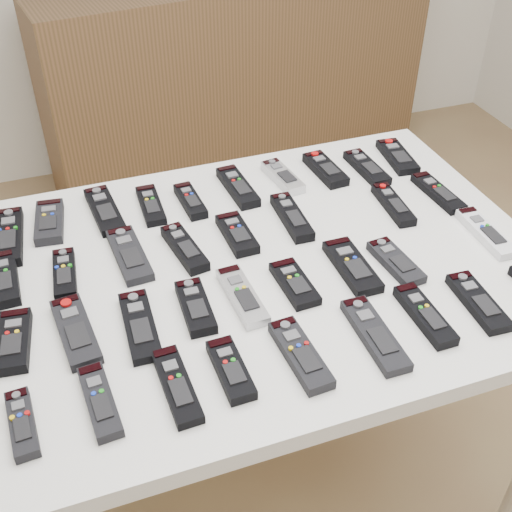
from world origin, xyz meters
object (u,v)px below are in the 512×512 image
object	(u,v)px
remote_21	(196,307)
remote_28	(100,401)
sideboard	(240,79)
remote_23	(295,283)
remote_30	(231,370)
remote_9	(397,157)
remote_4	(190,201)
remote_33	(425,315)
remote_17	(438,193)
remote_5	(238,187)
remote_24	(352,266)
remote_10	(3,279)
remote_18	(14,341)
remote_15	(292,217)
remote_14	(237,234)
remote_22	(242,296)
remote_7	(325,169)
remote_11	(65,274)
remote_20	(140,326)
remote_8	(367,168)
remote_3	(151,205)
remote_34	(478,302)
remote_13	(185,248)
remote_0	(9,237)
remote_2	(104,210)
remote_6	(283,177)
remote_16	(393,205)
remote_31	(300,354)
remote_29	(177,386)
remote_27	(22,424)
table	(256,284)
remote_12	(129,255)
remote_25	(396,262)
remote_19	(76,331)
remote_1	(49,222)

from	to	relation	value
remote_21	remote_28	world-z (taller)	remote_21
sideboard	remote_23	xyz separation A→B (m)	(-0.47, -1.79, 0.34)
remote_30	remote_9	bearing A→B (deg)	39.77
remote_4	remote_33	size ratio (longest dim) A/B	0.85
remote_30	remote_17	bearing A→B (deg)	28.54
remote_5	remote_33	distance (m)	0.59
remote_17	remote_24	size ratio (longest dim) A/B	0.99
remote_10	remote_18	distance (m)	0.19
remote_15	remote_14	bearing A→B (deg)	-170.67
remote_4	remote_22	size ratio (longest dim) A/B	0.81
remote_7	remote_15	world-z (taller)	same
remote_11	remote_15	distance (m)	0.52
remote_23	remote_24	distance (m)	0.14
sideboard	remote_33	size ratio (longest dim) A/B	10.66
remote_20	remote_9	bearing A→B (deg)	29.35
remote_8	sideboard	bearing A→B (deg)	82.89
remote_22	remote_3	bearing A→B (deg)	102.22
remote_9	remote_15	bearing A→B (deg)	-148.78
remote_24	remote_34	size ratio (longest dim) A/B	1.05
remote_22	remote_34	bearing A→B (deg)	-24.60
remote_13	remote_23	world-z (taller)	remote_13
remote_0	remote_4	size ratio (longest dim) A/B	1.42
remote_2	remote_28	distance (m)	0.58
remote_6	remote_2	bearing A→B (deg)	172.17
remote_6	remote_16	xyz separation A→B (m)	(0.20, -0.20, -0.00)
remote_31	remote_23	bearing A→B (deg)	67.60
remote_17	remote_20	xyz separation A→B (m)	(-0.79, -0.22, 0.00)
remote_29	remote_31	xyz separation A→B (m)	(0.23, -0.01, 0.00)
remote_27	remote_34	size ratio (longest dim) A/B	0.82
remote_8	table	bearing A→B (deg)	-148.83
remote_12	remote_20	size ratio (longest dim) A/B	1.02
remote_27	remote_30	distance (m)	0.35
remote_10	remote_8	bearing A→B (deg)	8.60
remote_16	remote_25	size ratio (longest dim) A/B	1.10
remote_14	remote_28	xyz separation A→B (m)	(-0.36, -0.37, 0.00)
remote_0	remote_7	bearing A→B (deg)	6.43
remote_2	remote_18	distance (m)	0.44
remote_20	remote_31	size ratio (longest dim) A/B	1.06
remote_17	remote_19	world-z (taller)	remote_19
remote_18	sideboard	bearing A→B (deg)	66.86
remote_11	remote_31	world-z (taller)	remote_31
remote_0	remote_22	xyz separation A→B (m)	(0.43, -0.36, -0.00)
sideboard	remote_19	xyz separation A→B (m)	(-0.91, -1.78, 0.34)
table	remote_10	xyz separation A→B (m)	(-0.51, 0.11, 0.07)
table	remote_11	world-z (taller)	remote_11
remote_17	remote_21	size ratio (longest dim) A/B	1.17
remote_16	remote_25	xyz separation A→B (m)	(-0.10, -0.20, -0.00)
remote_9	remote_21	xyz separation A→B (m)	(-0.67, -0.39, 0.00)
remote_0	remote_1	world-z (taller)	same
remote_4	remote_18	size ratio (longest dim) A/B	0.94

